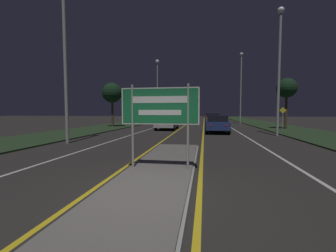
# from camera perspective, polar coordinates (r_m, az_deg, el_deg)

# --- Properties ---
(ground_plane) EXTENTS (160.00, 160.00, 0.00)m
(ground_plane) POSITION_cam_1_polar(r_m,az_deg,el_deg) (5.03, -6.53, -17.03)
(ground_plane) COLOR #282623
(median_island) EXTENTS (2.02, 9.85, 0.10)m
(median_island) POSITION_cam_1_polar(r_m,az_deg,el_deg) (6.78, -2.08, -11.16)
(median_island) COLOR #999993
(median_island) RESTS_ON ground_plane
(verge_left) EXTENTS (5.00, 100.00, 0.08)m
(verge_left) POSITION_cam_1_polar(r_m,az_deg,el_deg) (26.85, -14.46, -0.13)
(verge_left) COLOR #23381E
(verge_left) RESTS_ON ground_plane
(verge_right) EXTENTS (5.00, 100.00, 0.08)m
(verge_right) POSITION_cam_1_polar(r_m,az_deg,el_deg) (25.92, 27.70, -0.57)
(verge_right) COLOR #23381E
(verge_right) RESTS_ON ground_plane
(centre_line_yellow_left) EXTENTS (0.12, 70.00, 0.01)m
(centre_line_yellow_left) POSITION_cam_1_polar(r_m,az_deg,el_deg) (29.68, 4.43, 0.26)
(centre_line_yellow_left) COLOR gold
(centre_line_yellow_left) RESTS_ON ground_plane
(centre_line_yellow_right) EXTENTS (0.12, 70.00, 0.01)m
(centre_line_yellow_right) POSITION_cam_1_polar(r_m,az_deg,el_deg) (29.58, 9.07, 0.21)
(centre_line_yellow_right) COLOR gold
(centre_line_yellow_right) RESTS_ON ground_plane
(lane_line_white_left) EXTENTS (0.12, 70.00, 0.01)m
(lane_line_white_left) POSITION_cam_1_polar(r_m,az_deg,el_deg) (30.08, -1.27, 0.31)
(lane_line_white_left) COLOR silver
(lane_line_white_left) RESTS_ON ground_plane
(lane_line_white_right) EXTENTS (0.12, 70.00, 0.01)m
(lane_line_white_right) POSITION_cam_1_polar(r_m,az_deg,el_deg) (29.72, 14.86, 0.15)
(lane_line_white_right) COLOR silver
(lane_line_white_right) RESTS_ON ground_plane
(edge_line_white_left) EXTENTS (0.10, 70.00, 0.01)m
(edge_line_white_left) POSITION_cam_1_polar(r_m,az_deg,el_deg) (30.77, -6.77, 0.36)
(edge_line_white_left) COLOR silver
(edge_line_white_left) RESTS_ON ground_plane
(edge_line_white_right) EXTENTS (0.10, 70.00, 0.01)m
(edge_line_white_right) POSITION_cam_1_polar(r_m,az_deg,el_deg) (30.16, 20.54, 0.09)
(edge_line_white_right) COLOR silver
(edge_line_white_right) RESTS_ON ground_plane
(highway_sign) EXTENTS (2.30, 0.07, 2.47)m
(highway_sign) POSITION_cam_1_polar(r_m,az_deg,el_deg) (6.55, -2.13, 4.27)
(highway_sign) COLOR #9E9E99
(highway_sign) RESTS_ON median_island
(streetlight_left_near) EXTENTS (0.47, 0.47, 9.55)m
(streetlight_left_near) POSITION_cam_1_polar(r_m,az_deg,el_deg) (14.26, -24.80, 19.83)
(streetlight_left_near) COLOR #9E9E99
(streetlight_left_near) RESTS_ON ground_plane
(streetlight_left_far) EXTENTS (0.60, 0.60, 10.12)m
(streetlight_left_far) POSITION_cam_1_polar(r_m,az_deg,el_deg) (37.03, -2.72, 11.62)
(streetlight_left_far) COLOR #9E9E99
(streetlight_left_far) RESTS_ON ground_plane
(streetlight_right_near) EXTENTS (0.46, 0.46, 9.11)m
(streetlight_right_near) POSITION_cam_1_polar(r_m,az_deg,el_deg) (18.45, 26.45, 15.07)
(streetlight_right_near) COLOR #9E9E99
(streetlight_right_near) RESTS_ON ground_plane
(streetlight_right_far) EXTENTS (0.46, 0.46, 10.02)m
(streetlight_right_far) POSITION_cam_1_polar(r_m,az_deg,el_deg) (33.81, 18.05, 10.67)
(streetlight_right_far) COLOR #9E9E99
(streetlight_right_far) RESTS_ON ground_plane
(car_receding_0) EXTENTS (1.94, 4.29, 1.44)m
(car_receding_0) POSITION_cam_1_polar(r_m,az_deg,el_deg) (19.23, 12.31, 0.59)
(car_receding_0) COLOR navy
(car_receding_0) RESTS_ON ground_plane
(car_receding_1) EXTENTS (1.98, 4.45, 1.47)m
(car_receding_1) POSITION_cam_1_polar(r_m,az_deg,el_deg) (30.58, 11.29, 1.75)
(car_receding_1) COLOR #4C514C
(car_receding_1) RESTS_ON ground_plane
(car_receding_2) EXTENTS (1.91, 4.84, 1.48)m
(car_receding_2) POSITION_cam_1_polar(r_m,az_deg,el_deg) (41.38, 11.22, 2.24)
(car_receding_2) COLOR #B7B7BC
(car_receding_2) RESTS_ON ground_plane
(car_receding_3) EXTENTS (1.94, 4.27, 1.36)m
(car_receding_3) POSITION_cam_1_polar(r_m,az_deg,el_deg) (53.34, 10.50, 2.52)
(car_receding_3) COLOR maroon
(car_receding_3) RESTS_ON ground_plane
(car_approaching_0) EXTENTS (1.94, 4.07, 1.27)m
(car_approaching_0) POSITION_cam_1_polar(r_m,az_deg,el_deg) (22.15, -0.24, 0.85)
(car_approaching_0) COLOR #B7B7BC
(car_approaching_0) RESTS_ON ground_plane
(car_approaching_1) EXTENTS (2.04, 4.62, 1.39)m
(car_approaching_1) POSITION_cam_1_polar(r_m,az_deg,el_deg) (38.15, -1.27, 2.15)
(car_approaching_1) COLOR navy
(car_approaching_1) RESTS_ON ground_plane
(warning_sign) EXTENTS (0.60, 0.06, 2.11)m
(warning_sign) POSITION_cam_1_polar(r_m,az_deg,el_deg) (23.28, 27.11, 2.25)
(warning_sign) COLOR #9E9E99
(warning_sign) RESTS_ON verge_right
(roadside_palm_left) EXTENTS (2.24, 2.24, 4.92)m
(roadside_palm_left) POSITION_cam_1_polar(r_m,az_deg,el_deg) (26.24, -14.01, 8.11)
(roadside_palm_left) COLOR #4C3823
(roadside_palm_left) RESTS_ON verge_left
(roadside_palm_right) EXTENTS (1.90, 1.90, 4.95)m
(roadside_palm_right) POSITION_cam_1_polar(r_m,az_deg,el_deg) (24.98, 27.92, 8.40)
(roadside_palm_right) COLOR #4C3823
(roadside_palm_right) RESTS_ON verge_right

